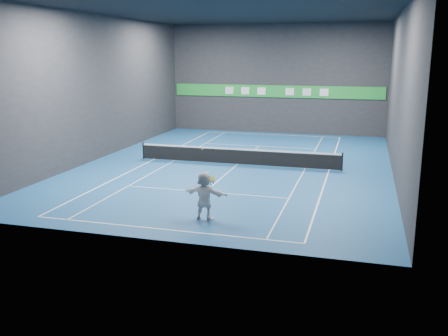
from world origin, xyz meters
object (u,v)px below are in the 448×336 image
(tennis_ball, at_px, (202,149))
(tennis_racket, at_px, (212,180))
(tennis_net, at_px, (237,156))
(player, at_px, (205,196))

(tennis_ball, distance_m, tennis_racket, 1.30)
(tennis_ball, xyz_separation_m, tennis_net, (-1.10, 10.09, -2.32))
(player, bearing_deg, tennis_racket, -164.06)
(player, distance_m, tennis_ball, 1.88)
(player, height_order, tennis_ball, tennis_ball)
(player, relative_size, tennis_net, 0.16)
(player, bearing_deg, tennis_ball, -49.04)
(tennis_racket, bearing_deg, tennis_net, 98.53)
(tennis_racket, bearing_deg, player, -170.76)
(tennis_ball, bearing_deg, tennis_net, 96.21)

